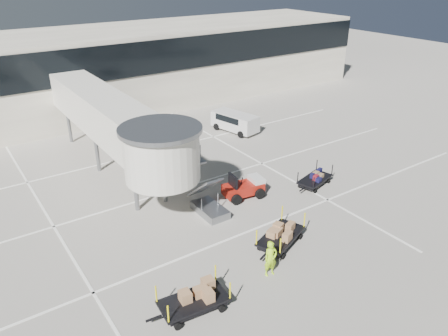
% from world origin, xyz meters
% --- Properties ---
extents(ground, '(140.00, 140.00, 0.00)m').
position_xyz_m(ground, '(0.00, 0.00, 0.00)').
color(ground, '#B8B0A4').
rests_on(ground, ground).
extents(lane_markings, '(40.00, 30.00, 0.02)m').
position_xyz_m(lane_markings, '(-0.67, 9.33, 0.01)').
color(lane_markings, white).
rests_on(lane_markings, ground).
extents(terminal, '(64.00, 12.11, 15.20)m').
position_xyz_m(terminal, '(-0.35, 29.94, 4.11)').
color(terminal, '#F0E7CE').
rests_on(terminal, ground).
extents(jet_bridge, '(5.70, 20.40, 6.03)m').
position_xyz_m(jet_bridge, '(-3.97, 12.26, 4.28)').
color(jet_bridge, silver).
rests_on(jet_bridge, ground).
extents(baggage_tug, '(2.88, 2.05, 1.79)m').
position_xyz_m(baggage_tug, '(1.69, 5.56, 0.65)').
color(baggage_tug, maroon).
rests_on(baggage_tug, ground).
extents(suitcase_cart, '(3.47, 2.08, 1.33)m').
position_xyz_m(suitcase_cart, '(6.80, 4.04, 0.46)').
color(suitcase_cart, black).
rests_on(suitcase_cart, ground).
extents(box_cart_near, '(3.92, 2.65, 1.53)m').
position_xyz_m(box_cart_near, '(0.07, -0.06, 0.58)').
color(box_cart_near, black).
rests_on(box_cart_near, ground).
extents(box_cart_far, '(3.90, 1.84, 1.50)m').
position_xyz_m(box_cart_far, '(-6.51, -1.72, 0.53)').
color(box_cart_far, black).
rests_on(box_cart_far, ground).
extents(ground_worker, '(0.78, 0.57, 1.97)m').
position_xyz_m(ground_worker, '(-2.08, -1.70, 0.98)').
color(ground_worker, '#A5E317').
rests_on(ground_worker, ground).
extents(minivan, '(2.81, 4.81, 1.71)m').
position_xyz_m(minivan, '(8.40, 16.18, 1.03)').
color(minivan, silver).
rests_on(minivan, ground).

